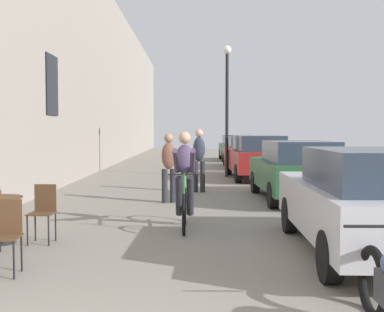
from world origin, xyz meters
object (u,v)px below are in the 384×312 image
Objects in this scene: cafe_chair_mid_toward_street at (45,209)px; cyclist_on_bicycle at (186,182)px; parked_car_third at (258,156)px; parked_car_fourth at (246,152)px; pedestrian_mid at (201,157)px; street_lamp at (229,94)px; parked_car_nearest at (367,200)px; parked_car_second at (297,170)px; parked_car_fifth at (237,147)px; cafe_table_mid at (3,209)px; pedestrian_near at (170,164)px; cafe_chair_near_toward_street at (7,231)px.

cyclist_on_bicycle is (2.17, 1.20, 0.29)m from cafe_chair_mid_toward_street.
cyclist_on_bicycle reaches higher than parked_car_third.
parked_car_third is 1.08× the size of parked_car_fourth.
parked_car_third is at bearing 60.82° from pedestrian_mid.
cyclist_on_bicycle is 10.01m from street_lamp.
parked_car_nearest is at bearing -38.63° from cyclist_on_bicycle.
cyclist_on_bicycle is 0.36× the size of street_lamp.
parked_car_second is 10.75m from parked_car_fourth.
cafe_chair_mid_toward_street is 0.21× the size of parked_car_nearest.
parked_car_third reaches higher than cafe_chair_mid_toward_street.
parked_car_second is 1.01× the size of parked_car_fourth.
cafe_table_mid is at bearing -104.57° from parked_car_fifth.
street_lamp is at bearing -96.96° from parked_car_fifth.
cafe_chair_mid_toward_street is 16.02m from parked_car_fourth.
parked_car_fifth is at bearing 89.60° from parked_car_nearest.
parked_car_third is 1.07× the size of parked_car_fifth.
parked_car_second reaches higher than cafe_table_mid.
parked_car_fourth is at bearing 90.70° from parked_car_second.
cafe_chair_mid_toward_street is 0.54× the size of pedestrian_near.
cafe_chair_near_toward_street is at bearing -127.65° from parked_car_second.
cafe_table_mid is 0.17× the size of parked_car_second.
pedestrian_mid is 4.33m from parked_car_third.
pedestrian_mid is at bearing 69.46° from pedestrian_near.
cyclist_on_bicycle reaches higher than cafe_chair_mid_toward_street.
cafe_chair_mid_toward_street is at bearing -108.41° from street_lamp.
pedestrian_mid is 2.89m from parked_car_second.
pedestrian_near is at bearing -105.06° from parked_car_fourth.
cyclist_on_bicycle is 3.23m from parked_car_nearest.
pedestrian_near is (2.36, 4.26, 0.42)m from cafe_table_mid.
street_lamp is at bearing 71.59° from cafe_chair_mid_toward_street.
parked_car_second is at bearing 43.14° from cafe_chair_mid_toward_street.
parked_car_fourth is (-0.13, 10.75, -0.00)m from parked_car_second.
pedestrian_mid reaches higher than parked_car_fourth.
pedestrian_near is 3.15m from parked_car_second.
street_lamp is at bearing -104.14° from parked_car_fourth.
parked_car_fourth is at bearing 75.86° from street_lamp.
cyclist_on_bicycle is (2.79, 1.28, 0.29)m from cafe_table_mid.
cafe_chair_mid_toward_street is at bearing -112.59° from pedestrian_near.
parked_car_fourth is at bearing 79.69° from cyclist_on_bicycle.
parked_car_second is (4.86, 4.56, 0.25)m from cafe_chair_mid_toward_street.
parked_car_second is (2.36, -1.65, -0.23)m from pedestrian_mid.
cafe_chair_near_toward_street is at bearing -107.23° from pedestrian_mid.
parked_car_fourth is (5.36, 15.38, 0.24)m from cafe_table_mid.
street_lamp is at bearing 68.82° from cafe_table_mid.
cafe_chair_mid_toward_street is 4.55m from pedestrian_near.
pedestrian_near is 0.37× the size of parked_car_third.
pedestrian_near is 0.94× the size of pedestrian_mid.
cyclist_on_bicycle is at bearing 53.74° from cafe_chair_near_toward_street.
cafe_chair_near_toward_street is 6.11m from pedestrian_near.
cafe_chair_mid_toward_street is 2.50m from cyclist_on_bicycle.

